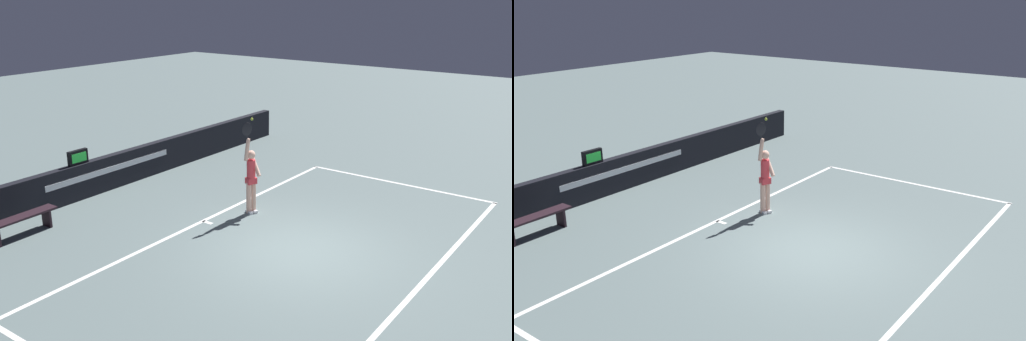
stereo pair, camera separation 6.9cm
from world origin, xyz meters
The scene contains 7 objects.
ground_plane centered at (0.00, 0.00, 0.00)m, with size 60.00×60.00×0.00m, color slate.
court_lines centered at (0.00, 0.08, 0.00)m, with size 11.41×5.73×0.00m.
back_wall centered at (0.00, 6.66, 0.50)m, with size 16.43×0.26×1.00m.
speed_display centered at (-0.76, 6.66, 1.20)m, with size 0.60×0.13×0.40m.
tennis_player centered at (1.17, 2.22, 1.00)m, with size 0.45×0.45×2.43m.
tennis_ball centered at (1.29, 2.28, 2.46)m, with size 0.07×0.07×0.07m.
courtside_bench_near centered at (-3.17, 5.73, 0.38)m, with size 1.78×0.39×0.49m.
Camera 1 is at (-9.92, -5.99, 5.57)m, focal length 39.93 mm.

